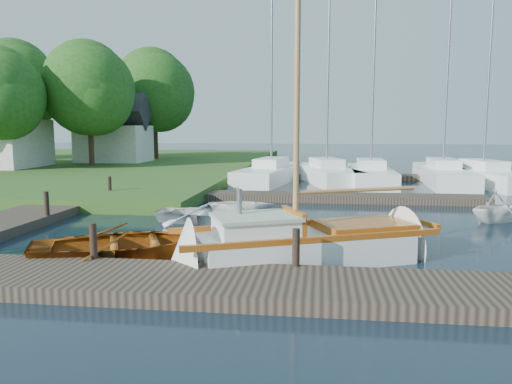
# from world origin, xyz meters

# --- Properties ---
(ground) EXTENTS (160.00, 160.00, 0.00)m
(ground) POSITION_xyz_m (0.00, 0.00, 0.00)
(ground) COLOR black
(ground) RESTS_ON ground
(near_dock) EXTENTS (18.00, 2.20, 0.30)m
(near_dock) POSITION_xyz_m (0.00, -6.00, 0.15)
(near_dock) COLOR #2E231D
(near_dock) RESTS_ON ground
(left_dock) EXTENTS (2.20, 18.00, 0.30)m
(left_dock) POSITION_xyz_m (-8.00, 2.00, 0.15)
(left_dock) COLOR #2E231D
(left_dock) RESTS_ON ground
(far_dock) EXTENTS (14.00, 1.60, 0.30)m
(far_dock) POSITION_xyz_m (2.00, 6.50, 0.15)
(far_dock) COLOR #2E231D
(far_dock) RESTS_ON ground
(pontoon) EXTENTS (30.00, 1.60, 0.30)m
(pontoon) POSITION_xyz_m (10.00, 16.00, 0.15)
(pontoon) COLOR #2E231D
(pontoon) RESTS_ON ground
(mooring_post_1) EXTENTS (0.16, 0.16, 0.80)m
(mooring_post_1) POSITION_xyz_m (-3.00, -5.00, 0.70)
(mooring_post_1) COLOR black
(mooring_post_1) RESTS_ON near_dock
(mooring_post_2) EXTENTS (0.16, 0.16, 0.80)m
(mooring_post_2) POSITION_xyz_m (1.50, -5.00, 0.70)
(mooring_post_2) COLOR black
(mooring_post_2) RESTS_ON near_dock
(mooring_post_4) EXTENTS (0.16, 0.16, 0.80)m
(mooring_post_4) POSITION_xyz_m (-7.00, 0.00, 0.70)
(mooring_post_4) COLOR black
(mooring_post_4) RESTS_ON left_dock
(mooring_post_5) EXTENTS (0.16, 0.16, 0.80)m
(mooring_post_5) POSITION_xyz_m (-7.00, 5.00, 0.70)
(mooring_post_5) COLOR black
(mooring_post_5) RESTS_ON left_dock
(sailboat) EXTENTS (7.33, 4.70, 9.83)m
(sailboat) POSITION_xyz_m (1.75, -3.46, 0.34)
(sailboat) COLOR white
(sailboat) RESTS_ON ground
(dinghy) EXTENTS (5.32, 4.68, 0.92)m
(dinghy) POSITION_xyz_m (-2.75, -3.80, 0.46)
(dinghy) COLOR #8C470C
(dinghy) RESTS_ON ground
(tender_a) EXTENTS (3.64, 2.65, 0.74)m
(tender_a) POSITION_xyz_m (-1.77, 1.12, 0.37)
(tender_a) COLOR white
(tender_a) RESTS_ON ground
(tender_b) EXTENTS (2.37, 2.05, 1.24)m
(tender_b) POSITION_xyz_m (-0.79, 1.96, 0.62)
(tender_b) COLOR white
(tender_b) RESTS_ON ground
(tender_d) EXTENTS (3.01, 2.91, 1.22)m
(tender_d) POSITION_xyz_m (7.98, 2.32, 0.61)
(tender_d) COLOR white
(tender_d) RESTS_ON ground
(marina_boat_0) EXTENTS (3.67, 8.92, 11.06)m
(marina_boat_0) POSITION_xyz_m (-0.87, 13.68, 0.57)
(marina_boat_0) COLOR white
(marina_boat_0) RESTS_ON ground
(marina_boat_1) EXTENTS (4.22, 8.01, 10.40)m
(marina_boat_1) POSITION_xyz_m (2.33, 13.77, 0.57)
(marina_boat_1) COLOR white
(marina_boat_1) RESTS_ON ground
(marina_boat_2) EXTENTS (2.22, 7.81, 12.41)m
(marina_boat_2) POSITION_xyz_m (4.80, 13.36, 0.59)
(marina_boat_2) COLOR white
(marina_boat_2) RESTS_ON ground
(marina_boat_3) EXTENTS (2.63, 9.22, 12.25)m
(marina_boat_3) POSITION_xyz_m (8.92, 14.23, 0.58)
(marina_boat_3) COLOR white
(marina_boat_3) RESTS_ON ground
(marina_boat_4) EXTENTS (3.91, 8.60, 9.81)m
(marina_boat_4) POSITION_xyz_m (10.88, 13.48, 0.56)
(marina_boat_4) COLOR white
(marina_boat_4) RESTS_ON ground
(house_c) EXTENTS (5.25, 4.00, 5.28)m
(house_c) POSITION_xyz_m (-14.00, 22.00, 2.58)
(house_c) COLOR beige
(house_c) RESTS_ON shore
(tree_3) EXTENTS (6.41, 6.38, 8.74)m
(tree_3) POSITION_xyz_m (-14.00, 18.05, 5.81)
(tree_3) COLOR #332114
(tree_3) RESTS_ON shore
(tree_4) EXTENTS (7.01, 7.01, 9.66)m
(tree_4) POSITION_xyz_m (-22.00, 22.05, 6.37)
(tree_4) COLOR #332114
(tree_4) RESTS_ON shore
(tree_7) EXTENTS (6.83, 6.83, 9.38)m
(tree_7) POSITION_xyz_m (-12.00, 26.05, 6.20)
(tree_7) COLOR #332114
(tree_7) RESTS_ON shore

